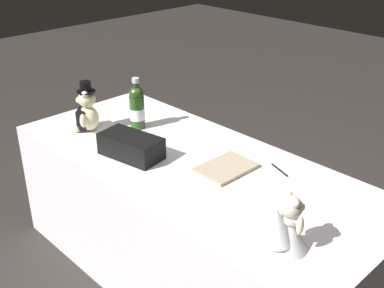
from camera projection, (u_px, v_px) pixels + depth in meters
The scene contains 8 objects.
ground_plane at pixel (192, 272), 2.74m from camera, with size 12.00×12.00×0.00m, color #2D2826.
reception_table at pixel (192, 220), 2.58m from camera, with size 2.04×0.87×0.71m, color white.
teddy_bear_groom at pixel (86, 112), 2.73m from camera, with size 0.16×0.15×0.29m.
teddy_bear_bride at pixel (286, 226), 1.77m from camera, with size 0.18×0.21×0.23m.
champagne_bottle at pixel (137, 107), 2.75m from camera, with size 0.09×0.09×0.30m.
signing_pen at pixel (279, 169), 2.35m from camera, with size 0.14×0.05×0.01m.
gift_case_black at pixel (131, 146), 2.46m from camera, with size 0.35×0.22×0.11m.
guestbook at pixel (226, 168), 2.35m from camera, with size 0.20×0.28×0.02m, color tan.
Camera 1 is at (1.54, -1.49, 1.86)m, focal length 45.30 mm.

